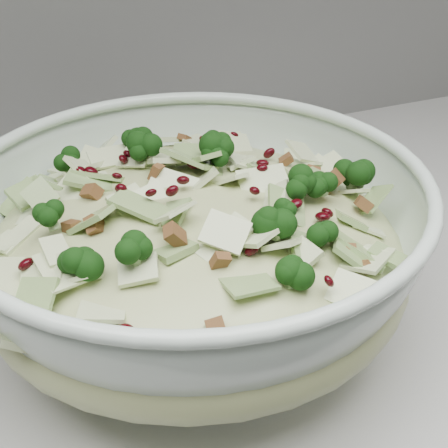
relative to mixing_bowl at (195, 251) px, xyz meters
The scene contains 2 objects.
mixing_bowl is the anchor object (origin of this frame).
salad 0.02m from the mixing_bowl, 104.04° to the left, with size 0.41×0.41×0.15m.
Camera 1 is at (0.13, 1.21, 1.26)m, focal length 50.00 mm.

